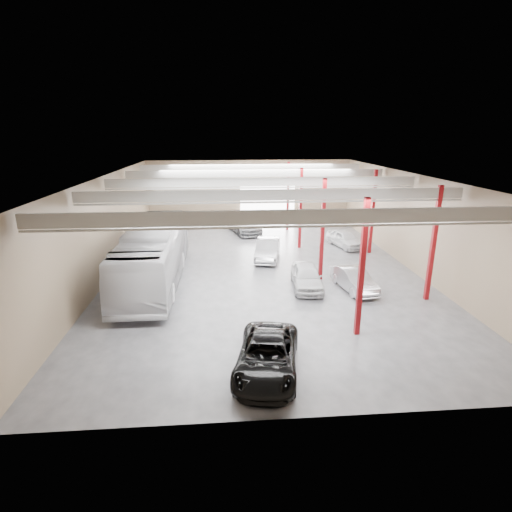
{
  "coord_description": "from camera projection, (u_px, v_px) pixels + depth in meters",
  "views": [
    {
      "loc": [
        -2.79,
        -27.82,
        9.85
      ],
      "look_at": [
        -0.81,
        -3.29,
        2.2
      ],
      "focal_mm": 28.0,
      "sensor_mm": 36.0,
      "label": 1
    }
  ],
  "objects": [
    {
      "name": "depot_shell",
      "position": [
        265.0,
        203.0,
        28.61
      ],
      "size": [
        22.12,
        32.12,
        7.06
      ],
      "color": "#434448",
      "rests_on": "ground"
    },
    {
      "name": "coach_bus",
      "position": [
        154.0,
        254.0,
        27.0
      ],
      "size": [
        3.35,
        14.13,
        3.93
      ],
      "primitive_type": "imported",
      "rotation": [
        0.0,
        0.0,
        0.0
      ],
      "color": "silver",
      "rests_on": "ground"
    },
    {
      "name": "black_sedan",
      "position": [
        267.0,
        356.0,
        16.93
      ],
      "size": [
        3.55,
        5.9,
        1.53
      ],
      "primitive_type": "imported",
      "rotation": [
        0.0,
        0.0,
        -0.19
      ],
      "color": "black",
      "rests_on": "ground"
    },
    {
      "name": "car_row_a",
      "position": [
        307.0,
        276.0,
        26.2
      ],
      "size": [
        2.21,
        4.76,
        1.58
      ],
      "primitive_type": "imported",
      "rotation": [
        0.0,
        0.0,
        -0.08
      ],
      "color": "silver",
      "rests_on": "ground"
    },
    {
      "name": "car_row_b",
      "position": [
        268.0,
        249.0,
        32.14
      ],
      "size": [
        2.64,
        5.2,
        1.63
      ],
      "primitive_type": "imported",
      "rotation": [
        0.0,
        0.0,
        -0.19
      ],
      "color": "#A5A5AA",
      "rests_on": "ground"
    },
    {
      "name": "car_row_c",
      "position": [
        244.0,
        224.0,
        40.73
      ],
      "size": [
        3.85,
        6.26,
        1.69
      ],
      "primitive_type": "imported",
      "rotation": [
        0.0,
        0.0,
        0.27
      ],
      "color": "slate",
      "rests_on": "ground"
    },
    {
      "name": "car_right_near",
      "position": [
        354.0,
        279.0,
        25.88
      ],
      "size": [
        2.19,
        4.53,
        1.43
      ],
      "primitive_type": "imported",
      "rotation": [
        0.0,
        0.0,
        0.16
      ],
      "color": "silver",
      "rests_on": "ground"
    },
    {
      "name": "car_right_far",
      "position": [
        345.0,
        239.0,
        35.67
      ],
      "size": [
        2.86,
        4.69,
        1.49
      ],
      "primitive_type": "imported",
      "rotation": [
        0.0,
        0.0,
        0.27
      ],
      "color": "silver",
      "rests_on": "ground"
    }
  ]
}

